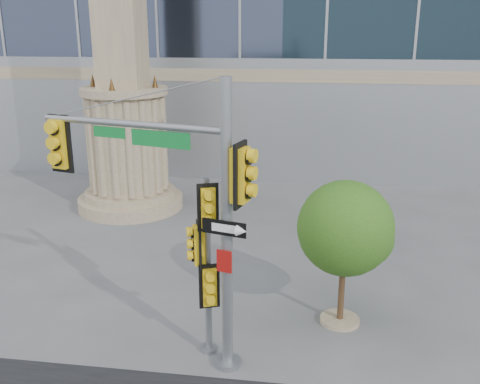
# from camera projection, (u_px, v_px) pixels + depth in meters

# --- Properties ---
(ground) EXTENTS (120.00, 120.00, 0.00)m
(ground) POSITION_uv_depth(u_px,v_px,m) (239.00, 330.00, 13.64)
(ground) COLOR #545456
(ground) RESTS_ON ground
(monument) EXTENTS (4.40, 4.40, 16.60)m
(monument) POSITION_uv_depth(u_px,v_px,m) (123.00, 77.00, 21.35)
(monument) COLOR gray
(monument) RESTS_ON ground
(main_signal_pole) EXTENTS (4.93, 1.69, 6.49)m
(main_signal_pole) POSITION_uv_depth(u_px,v_px,m) (177.00, 191.00, 11.48)
(main_signal_pole) COLOR slate
(main_signal_pole) RESTS_ON ground
(secondary_signal_pole) EXTENTS (0.80, 0.58, 4.28)m
(secondary_signal_pole) POSITION_uv_depth(u_px,v_px,m) (206.00, 255.00, 11.94)
(secondary_signal_pole) COLOR slate
(secondary_signal_pole) RESTS_ON ground
(street_tree) EXTENTS (2.46, 2.40, 3.83)m
(street_tree) POSITION_uv_depth(u_px,v_px,m) (347.00, 232.00, 13.28)
(street_tree) COLOR gray
(street_tree) RESTS_ON ground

